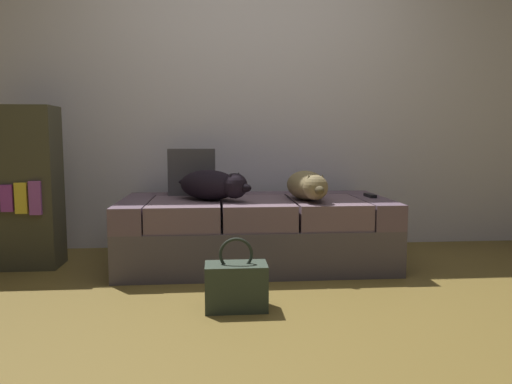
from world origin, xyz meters
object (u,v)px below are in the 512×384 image
handbag (236,285)px  dog_tan (308,186)px  couch (255,231)px  dog_dark (213,185)px  throw_pillow (192,172)px  bookshelf (16,188)px  tv_remote (370,195)px

handbag → dog_tan: bearing=56.0°
handbag → couch: bearing=79.1°
couch → dog_tan: (0.34, -0.14, 0.34)m
dog_dark → throw_pillow: (-0.16, 0.33, 0.07)m
dog_dark → bookshelf: size_ratio=0.50×
couch → tv_remote: size_ratio=12.27×
dog_tan → tv_remote: size_ratio=3.87×
tv_remote → dog_dark: bearing=-178.1°
dog_tan → couch: bearing=158.5°
dog_tan → tv_remote: (0.48, 0.14, -0.09)m
couch → handbag: (-0.17, -0.90, -0.11)m
couch → throw_pillow: size_ratio=5.41×
dog_dark → throw_pillow: throw_pillow is taller
dog_dark → tv_remote: size_ratio=3.63×
dog_dark → dog_tan: (0.63, -0.05, -0.00)m
dog_dark → handbag: dog_dark is taller
throw_pillow → handbag: bearing=-76.5°
dog_tan → throw_pillow: throw_pillow is taller
couch → throw_pillow: bearing=151.7°
handbag → bookshelf: size_ratio=0.34×
throw_pillow → handbag: throw_pillow is taller
dog_tan → throw_pillow: size_ratio=1.71×
dog_dark → handbag: bearing=-81.8°
dog_tan → bookshelf: bearing=174.5°
couch → throw_pillow: throw_pillow is taller
throw_pillow → handbag: 1.28m
dog_tan → dog_dark: bearing=175.6°
throw_pillow → handbag: (0.28, -1.14, -0.51)m
tv_remote → handbag: 1.39m
dog_dark → bookshelf: 1.35m
handbag → tv_remote: bearing=42.4°
dog_dark → throw_pillow: size_ratio=1.60×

